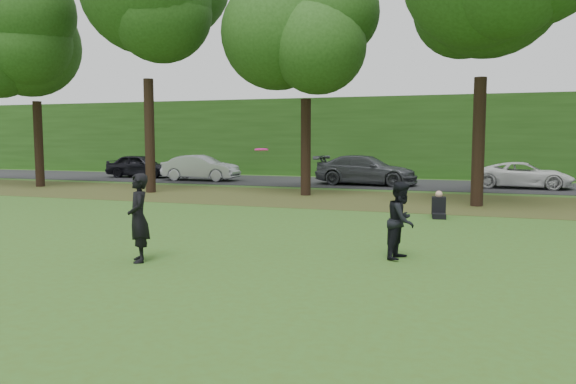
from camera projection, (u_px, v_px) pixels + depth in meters
The scene contains 9 objects.
ground at pixel (235, 276), 10.09m from camera, with size 120.00×120.00×0.00m, color #37531A.
leaf_litter at pixel (371, 200), 22.32m from camera, with size 60.00×7.00×0.01m, color #443418.
street at pixel (399, 184), 29.84m from camera, with size 70.00×7.00×0.02m, color black.
far_hedge at pixel (413, 137), 35.24m from camera, with size 70.00×3.00×5.00m, color #1F4212.
player_left at pixel (139, 218), 11.17m from camera, with size 0.65×0.42×1.77m, color black.
player_right at pixel (402, 220), 11.47m from camera, with size 0.77×0.60×1.59m, color black.
parked_cars at pixel (358, 171), 29.77m from camera, with size 37.15×3.07×1.53m.
frisbee at pixel (261, 150), 11.09m from camera, with size 0.38×0.38×0.06m.
seated_person at pixel (439, 208), 17.45m from camera, with size 0.50×0.78×0.83m.
Camera 1 is at (4.15, -9.04, 2.49)m, focal length 35.00 mm.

